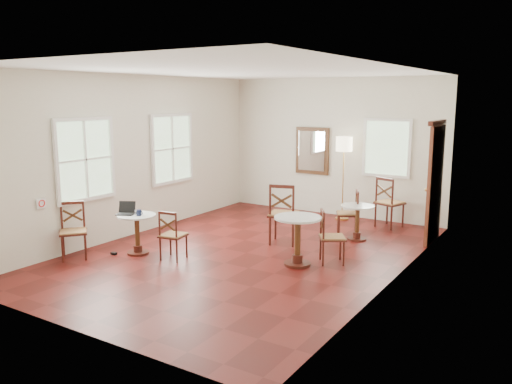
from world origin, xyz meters
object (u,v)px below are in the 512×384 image
at_px(chair_back_b, 349,213).
at_px(power_adapter, 114,253).
at_px(cafe_table_mid, 298,235).
at_px(navy_mug, 139,213).
at_px(floor_lamp, 344,150).
at_px(chair_mid_a, 284,214).
at_px(chair_mid_b, 331,237).
at_px(chair_near_a, 172,235).
at_px(cafe_table_near, 137,230).
at_px(laptop, 126,211).
at_px(mouse, 138,213).
at_px(water_glass, 136,213).
at_px(chair_back_a, 389,202).
at_px(cafe_table_back, 357,219).
at_px(chair_near_b, 73,231).

bearing_deg(chair_back_b, power_adapter, -67.90).
bearing_deg(cafe_table_mid, navy_mug, -159.62).
bearing_deg(floor_lamp, cafe_table_mid, -79.09).
distance_m(chair_mid_a, chair_mid_b, 1.30).
height_order(chair_near_a, navy_mug, chair_near_a).
relative_size(cafe_table_near, laptop, 1.88).
xyz_separation_m(mouse, water_glass, (0.08, -0.13, 0.03)).
relative_size(chair_mid_b, laptop, 2.39).
xyz_separation_m(water_glass, power_adapter, (-0.37, -0.19, -0.70)).
xyz_separation_m(chair_back_a, power_adapter, (-3.27, -4.26, -0.49)).
height_order(cafe_table_near, navy_mug, navy_mug).
xyz_separation_m(cafe_table_back, chair_mid_a, (-1.02, -0.94, 0.14)).
height_order(cafe_table_back, chair_mid_a, chair_mid_a).
relative_size(water_glass, power_adapter, 0.97).
xyz_separation_m(chair_mid_b, floor_lamp, (-1.02, 2.88, 1.08)).
bearing_deg(cafe_table_mid, chair_mid_b, 44.21).
bearing_deg(chair_back_b, mouse, -67.89).
distance_m(cafe_table_mid, chair_back_b, 2.05).
xyz_separation_m(chair_near_a, navy_mug, (-0.62, -0.10, 0.31)).
xyz_separation_m(cafe_table_near, power_adapter, (-0.30, -0.26, -0.39)).
distance_m(cafe_table_back, chair_near_a, 3.41).
bearing_deg(chair_back_a, navy_mug, 72.53).
height_order(chair_back_a, chair_back_b, chair_back_a).
bearing_deg(cafe_table_back, cafe_table_near, -135.11).
bearing_deg(mouse, water_glass, -39.64).
bearing_deg(cafe_table_back, laptop, -136.57).
relative_size(cafe_table_back, navy_mug, 5.20).
distance_m(chair_near_a, chair_mid_b, 2.53).
bearing_deg(water_glass, chair_back_b, 50.52).
xyz_separation_m(cafe_table_near, chair_mid_a, (1.77, 1.84, 0.13)).
distance_m(cafe_table_mid, chair_mid_a, 1.22).
bearing_deg(cafe_table_near, water_glass, -48.60).
bearing_deg(floor_lamp, power_adapter, -116.66).
bearing_deg(cafe_table_back, chair_back_b, 143.34).
distance_m(navy_mug, power_adapter, 0.83).
bearing_deg(chair_mid_a, mouse, 28.46).
bearing_deg(chair_near_a, navy_mug, -0.33).
relative_size(cafe_table_back, power_adapter, 6.50).
xyz_separation_m(chair_near_a, chair_back_a, (2.27, 3.92, 0.10)).
distance_m(floor_lamp, mouse, 4.60).
height_order(chair_near_a, floor_lamp, floor_lamp).
bearing_deg(chair_mid_a, chair_mid_b, 137.83).
bearing_deg(water_glass, navy_mug, 74.10).
bearing_deg(cafe_table_back, mouse, -135.93).
height_order(chair_back_b, power_adapter, chair_back_b).
distance_m(cafe_table_mid, cafe_table_back, 1.90).
relative_size(cafe_table_back, mouse, 5.88).
relative_size(chair_near_a, chair_back_a, 0.79).
xyz_separation_m(cafe_table_back, chair_near_b, (-3.50, -3.49, 0.05)).
relative_size(cafe_table_mid, chair_back_b, 0.88).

